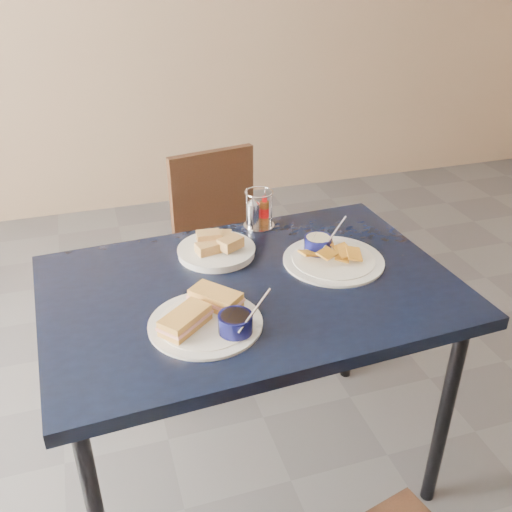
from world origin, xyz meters
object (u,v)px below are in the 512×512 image
object	(u,v)px
sandwich_plate	(209,317)
dining_table	(251,303)
chair_far	(225,233)
plantain_plate	(329,255)
bread_basket	(217,249)
condiment_caddy	(258,212)

from	to	relation	value
sandwich_plate	dining_table	bearing A→B (deg)	43.71
chair_far	plantain_plate	world-z (taller)	plantain_plate
chair_far	sandwich_plate	xyz separation A→B (m)	(-0.30, -1.01, 0.29)
chair_far	bread_basket	size ratio (longest dim) A/B	3.39
bread_basket	condiment_caddy	world-z (taller)	condiment_caddy
chair_far	dining_table	bearing A→B (deg)	-99.29
chair_far	plantain_plate	distance (m)	0.85
sandwich_plate	chair_far	bearing A→B (deg)	73.36
dining_table	condiment_caddy	size ratio (longest dim) A/B	9.16
sandwich_plate	condiment_caddy	size ratio (longest dim) A/B	2.33
dining_table	plantain_plate	world-z (taller)	plantain_plate
chair_far	sandwich_plate	distance (m)	1.10
dining_table	plantain_plate	xyz separation A→B (m)	(0.28, 0.07, 0.08)
sandwich_plate	bread_basket	xyz separation A→B (m)	(0.11, 0.36, -0.00)
bread_basket	sandwich_plate	bearing A→B (deg)	-107.10
condiment_caddy	bread_basket	bearing A→B (deg)	-140.46
condiment_caddy	sandwich_plate	bearing A→B (deg)	-120.06
dining_table	condiment_caddy	xyz separation A→B (m)	(0.14, 0.36, 0.12)
dining_table	sandwich_plate	xyz separation A→B (m)	(-0.16, -0.16, 0.09)
dining_table	bread_basket	distance (m)	0.23
dining_table	chair_far	xyz separation A→B (m)	(0.14, 0.86, -0.20)
plantain_plate	dining_table	bearing A→B (deg)	-166.28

